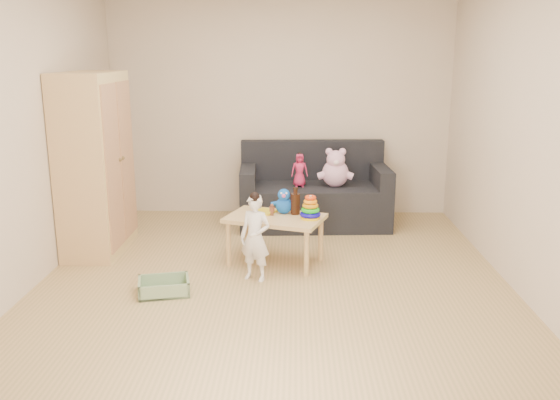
{
  "coord_description": "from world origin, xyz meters",
  "views": [
    {
      "loc": [
        0.18,
        -4.79,
        1.92
      ],
      "look_at": [
        0.05,
        0.25,
        0.65
      ],
      "focal_mm": 38.0,
      "sensor_mm": 36.0,
      "label": 1
    }
  ],
  "objects_px": {
    "sofa": "(314,205)",
    "wardrobe": "(95,164)",
    "toddler": "(255,239)",
    "play_table": "(275,240)"
  },
  "relations": [
    {
      "from": "play_table",
      "to": "sofa",
      "type": "bearing_deg",
      "value": 72.55
    },
    {
      "from": "sofa",
      "to": "toddler",
      "type": "relative_size",
      "value": 2.25
    },
    {
      "from": "wardrobe",
      "to": "sofa",
      "type": "distance_m",
      "value": 2.42
    },
    {
      "from": "sofa",
      "to": "play_table",
      "type": "relative_size",
      "value": 1.92
    },
    {
      "from": "wardrobe",
      "to": "toddler",
      "type": "distance_m",
      "value": 1.84
    },
    {
      "from": "sofa",
      "to": "wardrobe",
      "type": "bearing_deg",
      "value": -160.11
    },
    {
      "from": "sofa",
      "to": "toddler",
      "type": "bearing_deg",
      "value": -111.3
    },
    {
      "from": "wardrobe",
      "to": "toddler",
      "type": "xyz_separation_m",
      "value": [
        1.59,
        -0.77,
        -0.5
      ]
    },
    {
      "from": "wardrobe",
      "to": "toddler",
      "type": "bearing_deg",
      "value": -25.74
    },
    {
      "from": "wardrobe",
      "to": "toddler",
      "type": "relative_size",
      "value": 2.36
    }
  ]
}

